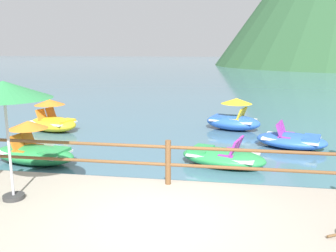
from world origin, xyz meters
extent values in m
plane|color=#477084|center=(0.00, 40.00, 0.00)|extent=(200.00, 200.00, 0.00)
cylinder|color=brown|center=(0.00, 1.55, 0.88)|extent=(0.12, 0.12, 0.95)
cylinder|color=brown|center=(0.00, 1.55, 1.21)|extent=(23.80, 0.07, 0.07)
cylinder|color=brown|center=(0.00, 1.55, 0.83)|extent=(23.80, 0.07, 0.07)
cylinder|color=#B2B2B7|center=(-2.78, 0.33, 1.40)|extent=(0.05, 0.05, 2.00)
cone|color=#338E4C|center=(-2.78, 0.33, 2.48)|extent=(1.70, 1.70, 0.32)
cylinder|color=#333333|center=(-2.78, 0.33, 0.44)|extent=(0.40, 0.40, 0.08)
cylinder|color=brown|center=(2.81, -0.24, 0.44)|extent=(0.21, 0.14, 0.04)
ellipsoid|color=blue|center=(3.32, 6.44, 0.23)|extent=(2.54, 1.95, 0.47)
cube|color=silver|center=(3.32, 6.44, 0.32)|extent=(2.00, 1.57, 0.06)
cube|color=purple|center=(3.08, 6.24, 0.39)|extent=(0.50, 0.50, 0.08)
cube|color=purple|center=(2.91, 6.29, 0.61)|extent=(0.32, 0.44, 0.43)
cube|color=purple|center=(3.25, 6.75, 0.39)|extent=(0.50, 0.50, 0.08)
cube|color=purple|center=(3.07, 6.80, 0.61)|extent=(0.32, 0.44, 0.43)
cube|color=blue|center=(3.91, 6.25, 0.38)|extent=(0.75, 1.04, 0.12)
ellipsoid|color=green|center=(-4.17, 3.56, 0.25)|extent=(2.70, 1.59, 0.51)
cube|color=silver|center=(-4.17, 3.56, 0.34)|extent=(2.11, 1.28, 0.06)
cube|color=orange|center=(-4.40, 3.37, 0.41)|extent=(0.47, 0.47, 0.08)
cube|color=orange|center=(-4.58, 3.40, 0.63)|extent=(0.28, 0.43, 0.43)
cube|color=orange|center=(-4.32, 3.82, 0.41)|extent=(0.47, 0.47, 0.08)
cube|color=orange|center=(-4.49, 3.85, 0.63)|extent=(0.28, 0.43, 0.43)
cube|color=green|center=(-3.48, 3.43, 0.40)|extent=(0.69, 0.89, 0.12)
cone|color=orange|center=(-4.29, 3.58, 1.11)|extent=(1.27, 1.27, 0.22)
ellipsoid|color=green|center=(1.13, 4.18, 0.24)|extent=(2.62, 1.85, 0.48)
cube|color=silver|center=(1.13, 4.18, 0.32)|extent=(2.05, 1.49, 0.06)
cube|color=purple|center=(1.37, 4.36, 0.39)|extent=(0.50, 0.50, 0.08)
cube|color=purple|center=(1.55, 4.31, 0.61)|extent=(0.31, 0.44, 0.43)
cube|color=purple|center=(1.23, 3.89, 0.39)|extent=(0.50, 0.50, 0.08)
cube|color=purple|center=(1.41, 3.84, 0.61)|extent=(0.31, 0.44, 0.43)
cube|color=green|center=(0.51, 4.36, 0.38)|extent=(0.74, 0.98, 0.12)
ellipsoid|color=yellow|center=(-5.56, 7.50, 0.28)|extent=(2.40, 1.86, 0.56)
cube|color=silver|center=(-5.56, 7.50, 0.37)|extent=(1.89, 1.50, 0.06)
cube|color=orange|center=(-5.79, 7.32, 0.44)|extent=(0.51, 0.51, 0.08)
cube|color=orange|center=(-5.96, 7.38, 0.66)|extent=(0.33, 0.45, 0.43)
cube|color=orange|center=(-5.63, 7.79, 0.44)|extent=(0.51, 0.51, 0.08)
cube|color=orange|center=(-5.80, 7.84, 0.66)|extent=(0.33, 0.45, 0.43)
cube|color=yellow|center=(-5.01, 7.31, 0.43)|extent=(0.72, 0.97, 0.12)
cone|color=orange|center=(-5.66, 7.54, 1.14)|extent=(1.49, 1.49, 0.22)
ellipsoid|color=blue|center=(1.48, 8.88, 0.30)|extent=(2.47, 1.89, 0.59)
cube|color=silver|center=(1.48, 8.88, 0.40)|extent=(1.94, 1.52, 0.06)
cube|color=yellow|center=(1.71, 9.07, 0.47)|extent=(0.50, 0.50, 0.08)
cube|color=yellow|center=(1.88, 9.02, 0.69)|extent=(0.32, 0.44, 0.43)
cube|color=yellow|center=(1.56, 8.58, 0.47)|extent=(0.50, 0.50, 0.08)
cube|color=yellow|center=(1.73, 8.53, 0.69)|extent=(0.32, 0.44, 0.43)
cube|color=blue|center=(0.91, 9.06, 0.46)|extent=(0.73, 1.01, 0.12)
cone|color=yellow|center=(1.58, 8.84, 1.17)|extent=(1.54, 1.54, 0.22)
cone|color=#2D5633|center=(13.75, 74.16, 10.64)|extent=(27.19, 27.19, 21.29)
camera|label=1|loc=(1.13, -5.55, 3.20)|focal=38.58mm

